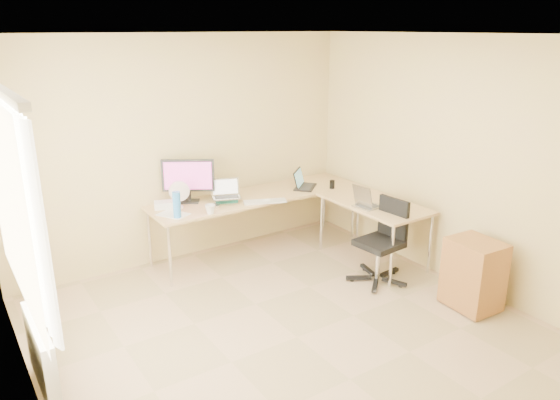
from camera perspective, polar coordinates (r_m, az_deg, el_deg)
floor at (r=4.92m, az=1.85°, el=-14.55°), size 4.50×4.50×0.00m
ceiling at (r=4.14m, az=2.23°, el=17.36°), size 4.50×4.50×0.00m
wall_back at (r=6.25m, az=-10.14°, el=5.35°), size 4.50×0.00×4.50m
wall_left at (r=3.63m, az=-26.14°, el=-5.75°), size 0.00×4.50×4.50m
wall_right at (r=5.79m, az=19.18°, el=3.60°), size 0.00×4.50×4.50m
desk_main at (r=6.50m, az=-2.39°, el=-2.50°), size 2.65×0.70×0.73m
desk_return at (r=6.32m, az=10.00°, el=-3.39°), size 0.70×1.30×0.73m
monitor at (r=6.13m, az=-9.84°, el=2.05°), size 0.61×0.48×0.51m
book_stack at (r=6.24m, az=-5.92°, el=0.34°), size 0.35×0.41×0.06m
laptop_center at (r=6.08m, az=-5.81°, el=1.18°), size 0.39×0.34×0.21m
laptop_black at (r=6.64m, az=2.74°, el=2.30°), size 0.45×0.44×0.23m
keyboard at (r=6.10m, az=-1.63°, el=-0.16°), size 0.50×0.31×0.02m
mouse at (r=6.10m, az=-1.49°, el=-0.07°), size 0.12×0.09×0.04m
mug at (r=5.76m, az=-7.51°, el=-0.99°), size 0.14×0.14×0.10m
cd_stack at (r=5.98m, az=-7.03°, el=-0.65°), size 0.14×0.14×0.03m
water_bottle at (r=5.67m, az=-11.05°, el=-0.52°), size 0.10×0.10×0.29m
papers at (r=5.82m, az=-11.41°, el=-1.53°), size 0.34×0.38×0.01m
white_box at (r=6.04m, az=-12.41°, el=-0.52°), size 0.24×0.21×0.07m
desk_fan at (r=5.98m, az=-10.92°, el=0.47°), size 0.27×0.27×0.29m
black_cup at (r=6.64m, az=5.63°, el=1.68°), size 0.08×0.08×0.11m
laptop_return at (r=6.00m, az=9.52°, el=0.26°), size 0.35×0.29×0.22m
office_chair at (r=5.78m, az=10.65°, el=-4.07°), size 0.59×0.59×0.92m
cabinet at (r=5.55m, az=20.11°, el=-7.48°), size 0.43×0.52×0.69m
radiator at (r=4.42m, az=-24.28°, el=-15.08°), size 0.09×0.80×0.55m
window at (r=3.93m, az=-26.81°, el=-0.20°), size 0.10×1.80×1.40m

